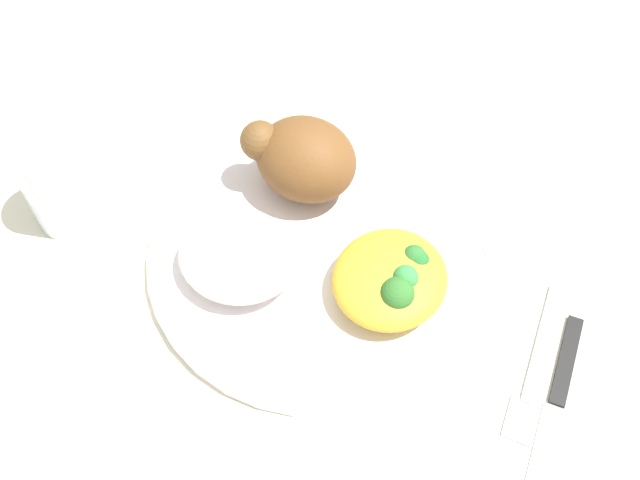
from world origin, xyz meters
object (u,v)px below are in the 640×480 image
object	(u,v)px
fork	(534,368)
roasted_chicken	(302,158)
rice_pile	(238,255)
knife	(557,403)
water_glass	(58,182)
mac_cheese_with_broccoli	(392,278)
plate	(320,251)

from	to	relation	value
fork	roasted_chicken	bearing A→B (deg)	-14.74
rice_pile	knife	bearing A→B (deg)	-176.02
knife	water_glass	distance (m)	0.44
mac_cheese_with_broccoli	knife	size ratio (longest dim) A/B	0.52
fork	knife	xyz separation A→B (m)	(-0.02, 0.02, 0.00)
fork	water_glass	xyz separation A→B (m)	(0.41, 0.06, 0.04)
rice_pile	water_glass	world-z (taller)	water_glass
mac_cheese_with_broccoli	knife	distance (m)	0.15
rice_pile	fork	bearing A→B (deg)	-171.17
fork	water_glass	world-z (taller)	water_glass
roasted_chicken	water_glass	size ratio (longest dim) A/B	1.10
roasted_chicken	water_glass	xyz separation A→B (m)	(0.17, 0.12, -0.00)
roasted_chicken	mac_cheese_with_broccoli	distance (m)	0.13
plate	knife	world-z (taller)	plate
knife	water_glass	xyz separation A→B (m)	(0.44, 0.04, 0.04)
rice_pile	water_glass	xyz separation A→B (m)	(0.17, 0.02, 0.02)
roasted_chicken	rice_pile	size ratio (longest dim) A/B	1.01
mac_cheese_with_broccoli	fork	size ratio (longest dim) A/B	0.69
roasted_chicken	mac_cheese_with_broccoli	size ratio (longest dim) A/B	1.02
roasted_chicken	rice_pile	world-z (taller)	roasted_chicken
rice_pile	roasted_chicken	bearing A→B (deg)	-90.61
rice_pile	fork	size ratio (longest dim) A/B	0.70
mac_cheese_with_broccoli	water_glass	xyz separation A→B (m)	(0.29, 0.06, 0.02)
fork	knife	world-z (taller)	knife
roasted_chicken	water_glass	distance (m)	0.21
mac_cheese_with_broccoli	water_glass	world-z (taller)	water_glass
plate	mac_cheese_with_broccoli	size ratio (longest dim) A/B	2.98
fork	knife	size ratio (longest dim) A/B	0.75
rice_pile	knife	xyz separation A→B (m)	(-0.27, -0.02, -0.03)
plate	fork	bearing A→B (deg)	176.61
knife	water_glass	world-z (taller)	water_glass
roasted_chicken	mac_cheese_with_broccoli	bearing A→B (deg)	152.54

